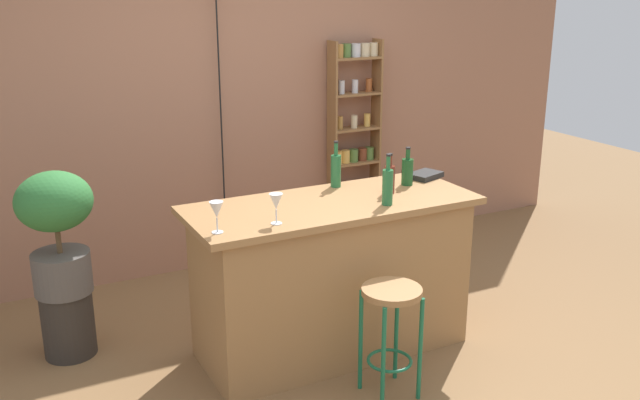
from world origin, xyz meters
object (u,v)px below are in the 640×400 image
object	(u,v)px
potted_plant	(57,225)
bottle_olive_oil	(336,170)
bottle_soda_blue	(407,171)
cookbook	(425,175)
spice_shelf	(354,139)
bar_stool	(391,316)
bottle_sauce_amber	(390,178)
bottle_wine_red	(388,186)
wine_glass_center	(217,211)
wine_glass_left	(276,202)
plant_stool	(68,323)

from	to	relation	value
potted_plant	bottle_olive_oil	size ratio (longest dim) A/B	2.54
bottle_soda_blue	bottle_olive_oil	world-z (taller)	bottle_olive_oil
cookbook	spice_shelf	bearing A→B (deg)	60.93
bar_stool	potted_plant	bearing A→B (deg)	139.85
potted_plant	bottle_sauce_amber	world-z (taller)	bottle_sauce_amber
bottle_olive_oil	bottle_wine_red	xyz separation A→B (m)	(0.09, -0.45, 0.00)
cookbook	bottle_soda_blue	bearing A→B (deg)	-176.67
bar_stool	wine_glass_center	xyz separation A→B (m)	(-0.80, 0.40, 0.59)
bottle_wine_red	bottle_sauce_amber	bearing A→B (deg)	54.37
bottle_sauce_amber	wine_glass_left	bearing A→B (deg)	-166.42
plant_stool	wine_glass_left	size ratio (longest dim) A/B	2.48
spice_shelf	potted_plant	xyz separation A→B (m)	(-2.45, -0.85, -0.08)
bar_stool	cookbook	distance (m)	1.17
bottle_sauce_amber	bottle_wine_red	distance (m)	0.23
cookbook	bar_stool	bearing A→B (deg)	-152.77
bar_stool	bottle_wine_red	world-z (taller)	bottle_wine_red
spice_shelf	plant_stool	bearing A→B (deg)	-160.89
wine_glass_left	wine_glass_center	world-z (taller)	same
spice_shelf	wine_glass_center	xyz separation A→B (m)	(-1.77, -1.70, 0.15)
potted_plant	wine_glass_left	world-z (taller)	potted_plant
bar_stool	wine_glass_left	size ratio (longest dim) A/B	3.81
bottle_wine_red	plant_stool	bearing A→B (deg)	153.27
bottle_sauce_amber	cookbook	bearing A→B (deg)	24.95
spice_shelf	bottle_wine_red	xyz separation A→B (m)	(-0.76, -1.70, 0.14)
potted_plant	bottle_olive_oil	world-z (taller)	bottle_olive_oil
bottle_soda_blue	spice_shelf	bearing A→B (deg)	72.95
bottle_soda_blue	wine_glass_left	distance (m)	1.07
bottle_sauce_amber	wine_glass_left	distance (m)	0.85
bottle_sauce_amber	wine_glass_left	xyz separation A→B (m)	(-0.83, -0.20, 0.03)
wine_glass_center	bottle_wine_red	bearing A→B (deg)	0.01
bottle_soda_blue	bottle_wine_red	world-z (taller)	bottle_wine_red
bottle_soda_blue	bottle_wine_red	distance (m)	0.44
bottle_soda_blue	wine_glass_center	bearing A→B (deg)	-167.81
bar_stool	wine_glass_left	world-z (taller)	wine_glass_left
plant_stool	bottle_wine_red	size ratio (longest dim) A/B	1.38
potted_plant	bar_stool	bearing A→B (deg)	-40.15
bottle_sauce_amber	wine_glass_left	size ratio (longest dim) A/B	1.48
bar_stool	spice_shelf	size ratio (longest dim) A/B	0.37
plant_stool	bottle_sauce_amber	size ratio (longest dim) A/B	1.67
bottle_olive_oil	bottle_sauce_amber	bearing A→B (deg)	-50.56
plant_stool	bar_stool	bearing A→B (deg)	-40.15
spice_shelf	potted_plant	bearing A→B (deg)	-160.89
bar_stool	potted_plant	size ratio (longest dim) A/B	0.85
plant_stool	bottle_sauce_amber	bearing A→B (deg)	-19.95
spice_shelf	bottle_soda_blue	bearing A→B (deg)	-107.05
bar_stool	potted_plant	world-z (taller)	potted_plant
bottle_soda_blue	bottle_wine_red	xyz separation A→B (m)	(-0.33, -0.29, 0.02)
spice_shelf	bottle_olive_oil	xyz separation A→B (m)	(-0.85, -1.24, 0.14)
bar_stool	bottle_sauce_amber	distance (m)	0.88
wine_glass_center	bottle_olive_oil	bearing A→B (deg)	26.13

